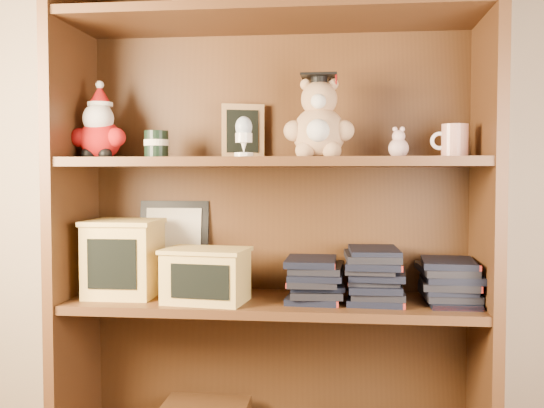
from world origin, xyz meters
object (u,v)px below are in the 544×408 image
at_px(bookcase, 273,217).
at_px(treats_box, 124,257).
at_px(grad_teddy_bear, 319,125).
at_px(teacher_mug, 454,141).

bearing_deg(bookcase, treats_box, -173.18).
distance_m(bookcase, treats_box, 0.45).
relative_size(grad_teddy_bear, treats_box, 1.07).
bearing_deg(bookcase, grad_teddy_bear, -23.29).
bearing_deg(treats_box, teacher_mug, 0.06).
distance_m(teacher_mug, treats_box, 0.99).
xyz_separation_m(bookcase, treats_box, (-0.43, -0.05, -0.12)).
height_order(teacher_mug, treats_box, teacher_mug).
height_order(bookcase, teacher_mug, bookcase).
relative_size(teacher_mug, treats_box, 0.46).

